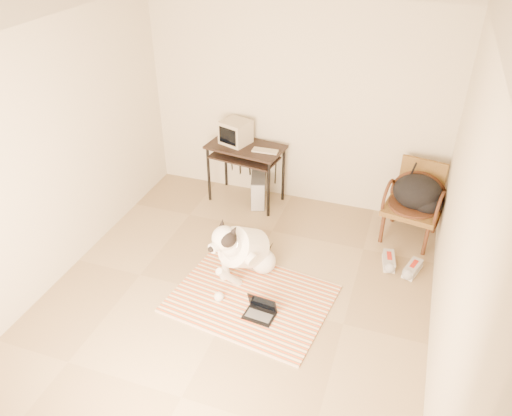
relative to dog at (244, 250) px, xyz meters
The scene contains 17 objects.
floor 0.54m from the dog, 82.40° to the right, with size 4.50×4.50×0.00m, color #98815D.
ceiling 2.40m from the dog, 82.40° to the right, with size 4.50×4.50×0.00m, color silver.
wall_back 2.10m from the dog, 88.26° to the left, with size 4.50×4.50×0.00m, color beige.
wall_front 2.85m from the dog, 88.81° to the right, with size 4.50×4.50×0.00m, color beige.
wall_left 2.23m from the dog, 167.90° to the right, with size 4.50×4.50×0.00m, color beige.
wall_right 2.33m from the dog, 11.46° to the right, with size 4.50×4.50×0.00m, color beige.
rug 0.55m from the dog, 59.92° to the right, with size 1.78×1.45×0.02m.
dog is the anchor object (origin of this frame).
laptop 0.75m from the dog, 55.77° to the right, with size 0.33×0.25×0.22m.
computer_desk 1.64m from the dog, 109.19° to the left, with size 1.07×0.69×0.84m.
crt_monitor 1.83m from the dog, 113.56° to the left, with size 0.44×0.42×0.31m.
desk_keyboard 1.55m from the dog, 98.91° to the left, with size 0.34×0.12×0.02m, color tan.
pc_tower 1.53m from the dog, 102.65° to the left, with size 0.31×0.48×0.42m.
rattan_chair 2.22m from the dog, 39.13° to the left, with size 0.74×0.72×0.97m.
backpack 2.23m from the dog, 37.58° to the left, with size 0.60×0.47×0.42m.
sneaker_left 1.72m from the dog, 24.45° to the left, with size 0.18×0.34×0.11m.
sneaker_right 1.95m from the dog, 19.46° to the left, with size 0.22×0.35×0.11m.
Camera 1 is at (1.51, -3.71, 3.73)m, focal length 35.00 mm.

